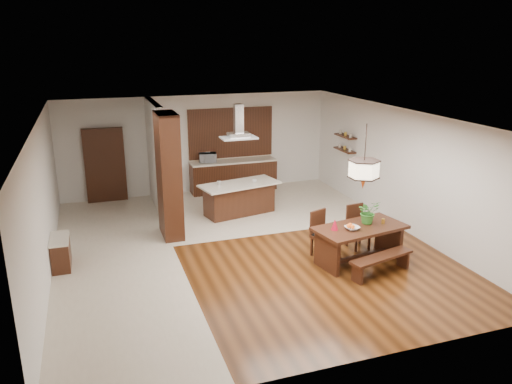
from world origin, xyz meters
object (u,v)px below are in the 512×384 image
object	(u,v)px
dining_chair_right	(359,227)
microwave	(208,158)
pendant_lantern	(365,157)
dining_bench	(381,265)
fruit_bowl	(352,228)
dining_table	(360,236)
range_hood	(238,121)
foliage_plant	(368,212)
kitchen_island	(239,198)
island_cup	(254,181)
hallway_console	(61,252)
dining_chair_left	(324,234)

from	to	relation	value
dining_chair_right	microwave	xyz separation A→B (m)	(-2.18, 5.10, 0.60)
pendant_lantern	dining_bench	bearing A→B (deg)	-79.94
fruit_bowl	dining_chair_right	bearing A→B (deg)	51.16
dining_table	range_hood	distance (m)	4.36
pendant_lantern	foliage_plant	distance (m)	1.24
kitchen_island	range_hood	xyz separation A→B (m)	(0.00, 0.00, 2.03)
dining_table	microwave	size ratio (longest dim) A/B	4.06
pendant_lantern	microwave	size ratio (longest dim) A/B	2.63
foliage_plant	island_cup	xyz separation A→B (m)	(-1.34, 3.42, -0.13)
dining_bench	pendant_lantern	size ratio (longest dim) A/B	1.10
hallway_console	pendant_lantern	size ratio (longest dim) A/B	0.67
fruit_bowl	dining_bench	bearing A→B (deg)	-57.04
foliage_plant	kitchen_island	size ratio (longest dim) A/B	0.22
dining_table	dining_chair_left	xyz separation A→B (m)	(-0.56, 0.48, -0.08)
foliage_plant	fruit_bowl	bearing A→B (deg)	-154.85
kitchen_island	microwave	size ratio (longest dim) A/B	4.42
foliage_plant	fruit_bowl	size ratio (longest dim) A/B	1.75
foliage_plant	fruit_bowl	world-z (taller)	foliage_plant
kitchen_island	microwave	world-z (taller)	microwave
hallway_console	microwave	bearing A→B (deg)	44.95
dining_chair_left	kitchen_island	xyz separation A→B (m)	(-0.92, 3.15, -0.06)
dining_table	fruit_bowl	xyz separation A→B (m)	(-0.25, -0.11, 0.24)
kitchen_island	range_hood	world-z (taller)	range_hood
range_hood	kitchen_island	bearing A→B (deg)	-90.00
dining_chair_right	island_cup	xyz separation A→B (m)	(-1.46, 2.89, 0.41)
dining_chair_left	foliage_plant	world-z (taller)	foliage_plant
foliage_plant	dining_chair_right	bearing A→B (deg)	76.79
dining_chair_right	pendant_lantern	bearing A→B (deg)	-124.52
dining_table	kitchen_island	size ratio (longest dim) A/B	0.92
pendant_lantern	range_hood	distance (m)	3.94
dining_table	pendant_lantern	xyz separation A→B (m)	(0.00, 0.00, 1.67)
microwave	island_cup	bearing A→B (deg)	-63.32
dining_table	dining_chair_right	world-z (taller)	dining_chair_right
fruit_bowl	range_hood	bearing A→B (deg)	108.25
dining_table	foliage_plant	world-z (taller)	foliage_plant
hallway_console	dining_bench	xyz separation A→B (m)	(5.96, -2.39, -0.11)
dining_chair_left	island_cup	size ratio (longest dim) A/B	8.32
hallway_console	kitchen_island	xyz separation A→B (m)	(4.36, 1.92, 0.12)
dining_chair_right	kitchen_island	distance (m)	3.51
dining_bench	pendant_lantern	world-z (taller)	pendant_lantern
dining_bench	hallway_console	bearing A→B (deg)	158.14
dining_bench	fruit_bowl	size ratio (longest dim) A/B	5.10
dining_bench	dining_chair_right	size ratio (longest dim) A/B	1.49
hallway_console	microwave	xyz separation A→B (m)	(4.03, 4.02, 0.77)
dining_bench	microwave	world-z (taller)	microwave
dining_table	island_cup	size ratio (longest dim) A/B	16.95
range_hood	island_cup	bearing A→B (deg)	-14.98
island_cup	dining_bench	bearing A→B (deg)	-73.89
dining_chair_right	kitchen_island	size ratio (longest dim) A/B	0.44
range_hood	island_cup	distance (m)	1.62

